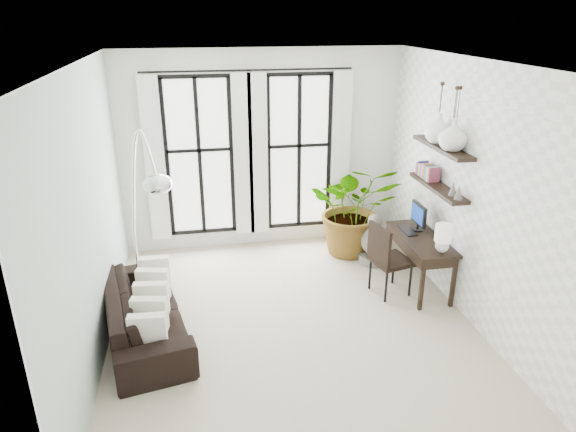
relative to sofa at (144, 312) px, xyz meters
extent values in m
plane|color=#C2B69A|center=(1.80, -0.06, -0.32)|extent=(5.00, 5.00, 0.00)
plane|color=white|center=(1.80, -0.06, 2.88)|extent=(5.00, 5.00, 0.00)
plane|color=#A9BCB1|center=(-0.45, -0.06, 1.28)|extent=(0.00, 5.00, 5.00)
plane|color=white|center=(4.05, -0.06, 1.28)|extent=(0.00, 5.00, 5.00)
plane|color=white|center=(1.80, 2.44, 1.28)|extent=(4.50, 0.00, 4.50)
cube|color=white|center=(0.80, 2.41, 1.23)|extent=(1.00, 0.02, 2.50)
cube|color=white|center=(0.12, 2.31, 1.23)|extent=(0.30, 0.04, 2.60)
cube|color=white|center=(1.48, 2.31, 1.23)|extent=(0.30, 0.04, 2.60)
cube|color=white|center=(2.40, 2.41, 1.23)|extent=(1.00, 0.02, 2.50)
cube|color=white|center=(1.72, 2.31, 1.23)|extent=(0.30, 0.04, 2.60)
cube|color=white|center=(3.08, 2.31, 1.23)|extent=(0.30, 0.04, 2.60)
cylinder|color=black|center=(1.60, 2.32, 2.56)|extent=(3.20, 0.03, 0.03)
cube|color=black|center=(3.91, 0.50, 1.18)|extent=(0.25, 1.30, 0.05)
cube|color=black|center=(3.91, 0.50, 1.73)|extent=(0.25, 1.30, 0.05)
cube|color=#BE2F3E|center=(3.91, 1.05, 1.30)|extent=(0.16, 0.04, 0.18)
cube|color=#2F3BA7|center=(3.91, 1.01, 1.30)|extent=(0.16, 0.04, 0.18)
cube|color=gold|center=(3.91, 0.96, 1.30)|extent=(0.16, 0.04, 0.18)
cube|color=green|center=(3.91, 0.92, 1.30)|extent=(0.16, 0.03, 0.18)
cube|color=#BE51BE|center=(3.91, 0.87, 1.30)|extent=(0.16, 0.03, 0.18)
cube|color=#D5662F|center=(3.91, 0.83, 1.30)|extent=(0.16, 0.03, 0.18)
cube|color=#575757|center=(3.91, 0.78, 1.30)|extent=(0.16, 0.03, 0.18)
cube|color=teal|center=(3.91, 0.74, 1.30)|extent=(0.16, 0.03, 0.18)
cube|color=#C3B88B|center=(3.91, 0.69, 1.30)|extent=(0.16, 0.03, 0.18)
cube|color=#923A53|center=(3.91, 0.65, 1.30)|extent=(0.16, 0.03, 0.18)
cone|color=slate|center=(3.91, 0.10, 1.30)|extent=(0.10, 0.10, 0.18)
cone|color=slate|center=(3.91, -0.05, 1.30)|extent=(0.10, 0.10, 0.18)
imported|color=black|center=(0.00, 0.00, 0.00)|extent=(1.25, 2.30, 0.64)
cube|color=silver|center=(0.10, -0.70, 0.18)|extent=(0.40, 0.12, 0.40)
cube|color=silver|center=(0.10, -0.35, 0.18)|extent=(0.40, 0.12, 0.40)
cube|color=silver|center=(0.10, 0.00, 0.18)|extent=(0.40, 0.12, 0.40)
cube|color=silver|center=(0.10, 0.35, 0.18)|extent=(0.40, 0.12, 0.40)
cube|color=silver|center=(0.10, 0.70, 0.18)|extent=(0.40, 0.12, 0.40)
imported|color=#2D7228|center=(3.17, 1.78, 0.46)|extent=(1.61, 1.46, 1.55)
cube|color=black|center=(3.75, 0.50, 0.44)|extent=(0.55, 1.31, 0.04)
cube|color=black|center=(3.73, 0.50, 0.35)|extent=(0.50, 1.25, 0.12)
cube|color=black|center=(3.53, -0.10, 0.05)|extent=(0.05, 0.05, 0.72)
cube|color=black|center=(3.97, -0.10, 0.05)|extent=(0.05, 0.05, 0.72)
cube|color=black|center=(3.53, 1.10, 0.05)|extent=(0.05, 0.05, 0.72)
cube|color=black|center=(3.97, 1.10, 0.05)|extent=(0.05, 0.05, 0.72)
cube|color=black|center=(3.80, 0.75, 0.71)|extent=(0.04, 0.42, 0.30)
cube|color=navy|center=(3.78, 0.75, 0.71)|extent=(0.00, 0.36, 0.24)
cube|color=black|center=(3.65, 0.75, 0.47)|extent=(0.15, 0.40, 0.02)
sphere|color=silver|center=(3.80, 0.00, 0.55)|extent=(0.18, 0.18, 0.18)
cylinder|color=white|center=(3.80, 0.00, 0.74)|extent=(0.22, 0.22, 0.22)
cube|color=black|center=(3.30, 0.41, 0.18)|extent=(0.60, 0.60, 0.06)
cube|color=black|center=(3.08, 0.36, 0.45)|extent=(0.16, 0.49, 0.55)
cylinder|color=black|center=(3.10, 0.22, -0.09)|extent=(0.03, 0.03, 0.46)
cylinder|color=black|center=(3.50, 0.22, -0.09)|extent=(0.03, 0.03, 0.46)
cylinder|color=black|center=(3.10, 0.61, -0.09)|extent=(0.03, 0.03, 0.46)
cylinder|color=black|center=(3.50, 0.61, -0.09)|extent=(0.03, 0.03, 0.46)
cylinder|color=silver|center=(-0.10, 0.70, -0.27)|extent=(0.37, 0.37, 0.10)
cylinder|color=silver|center=(-0.10, 0.70, 0.25)|extent=(0.04, 0.04, 1.03)
ellipsoid|color=silver|center=(0.30, 0.05, 1.59)|extent=(0.33, 0.33, 0.21)
cylinder|color=slate|center=(3.38, 1.35, -0.25)|extent=(0.45, 0.45, 0.14)
ellipsoid|color=slate|center=(3.38, 1.35, 0.07)|extent=(0.41, 0.41, 0.50)
sphere|color=slate|center=(3.38, 1.35, 0.38)|extent=(0.23, 0.23, 0.23)
imported|color=white|center=(3.91, 0.25, 1.95)|extent=(0.37, 0.37, 0.38)
imported|color=white|center=(3.91, 0.65, 1.95)|extent=(0.37, 0.37, 0.38)
camera|label=1|loc=(0.73, -5.55, 3.39)|focal=32.00mm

